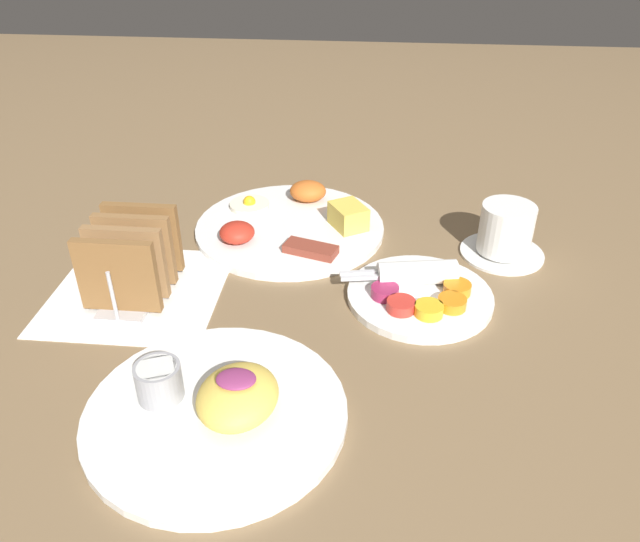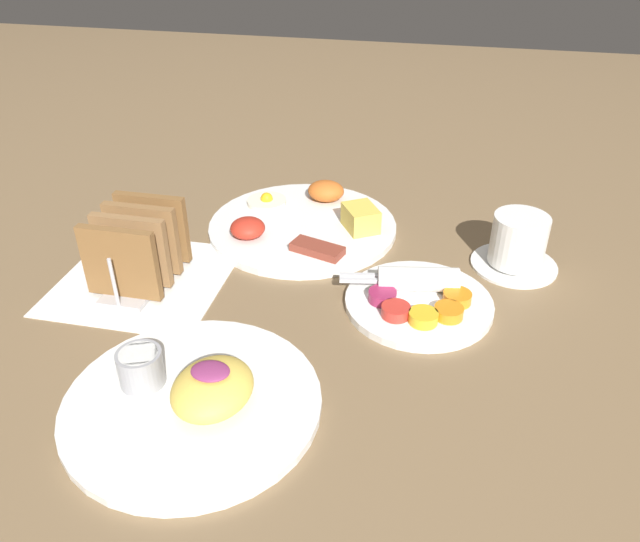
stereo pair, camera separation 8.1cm
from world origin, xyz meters
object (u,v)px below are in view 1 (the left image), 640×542
Objects in this scene: plate_condiments at (420,292)px; toast_rack at (132,259)px; plate_breakfast at (292,223)px; coffee_cup at (505,233)px; plate_foreground at (217,405)px.

toast_rack is at bearing -177.12° from plate_condiments.
toast_rack reaches higher than plate_breakfast.
toast_rack is 1.23× the size of coffee_cup.
plate_breakfast is 1.08× the size of plate_foreground.
plate_foreground is (-0.21, -0.23, 0.00)m from plate_condiments.
plate_breakfast is 0.27m from toast_rack.
coffee_cup reaches higher than plate_breakfast.
toast_rack is 0.52m from coffee_cup.
plate_foreground is at bearing -133.78° from coffee_cup.
coffee_cup is at bearing 16.23° from toast_rack.
plate_condiments is 1.36× the size of toast_rack.
toast_rack reaches higher than plate_condiments.
plate_condiments is 0.37m from toast_rack.
plate_breakfast is 1.96× the size of toast_rack.
coffee_cup is (0.12, 0.13, 0.02)m from plate_condiments.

